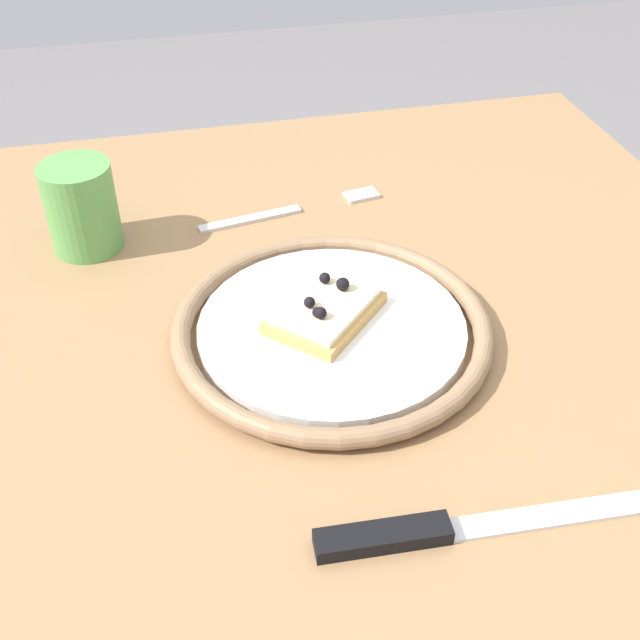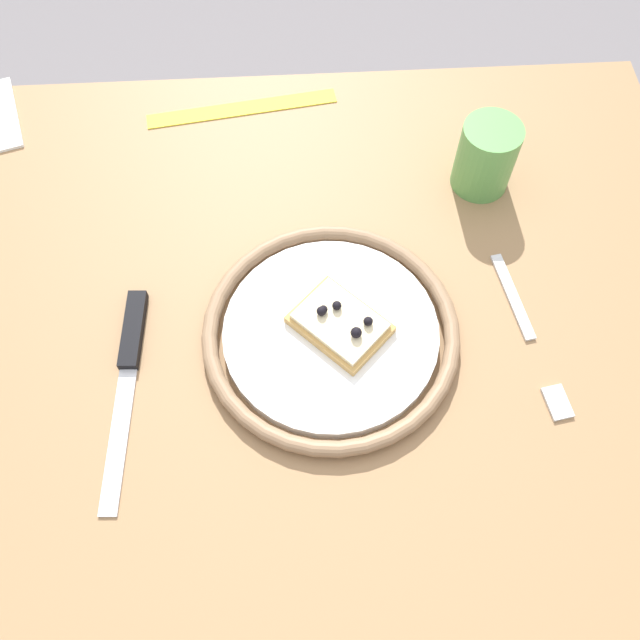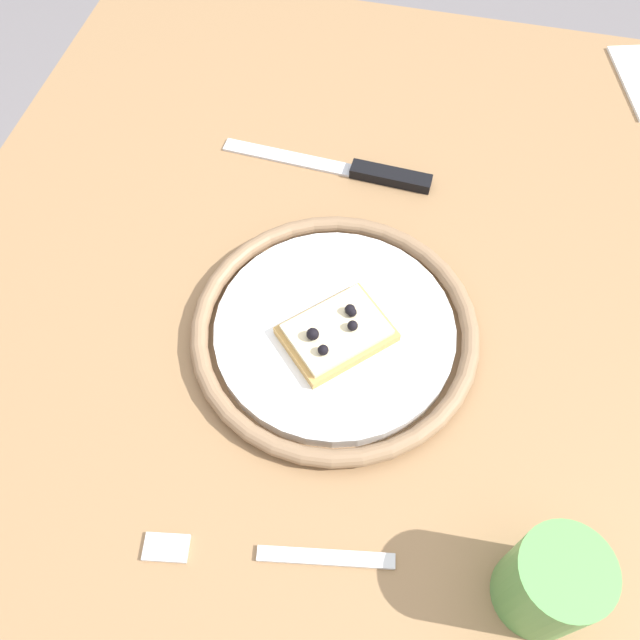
{
  "view_description": "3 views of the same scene",
  "coord_description": "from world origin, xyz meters",
  "px_view_note": "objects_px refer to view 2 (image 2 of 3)",
  "views": [
    {
      "loc": [
        0.46,
        -0.14,
        1.18
      ],
      "look_at": [
        -0.04,
        -0.03,
        0.77
      ],
      "focal_mm": 44.47,
      "sensor_mm": 36.0,
      "label": 1
    },
    {
      "loc": [
        -0.02,
        0.32,
        1.39
      ],
      "look_at": [
        -0.04,
        -0.02,
        0.77
      ],
      "focal_mm": 38.41,
      "sensor_mm": 36.0,
      "label": 2
    },
    {
      "loc": [
        -0.37,
        -0.08,
        1.3
      ],
      "look_at": [
        -0.05,
        -0.0,
        0.76
      ],
      "focal_mm": 38.07,
      "sensor_mm": 36.0,
      "label": 3
    }
  ],
  "objects_px": {
    "plate": "(331,333)",
    "knife": "(129,358)",
    "cup": "(486,157)",
    "dining_table": "(291,389)",
    "pizza_slice_near": "(340,323)",
    "measuring_tape": "(242,109)",
    "fork": "(529,334)"
  },
  "relations": [
    {
      "from": "plate",
      "to": "knife",
      "type": "xyz_separation_m",
      "value": [
        0.21,
        0.02,
        -0.0
      ]
    },
    {
      "from": "pizza_slice_near",
      "to": "measuring_tape",
      "type": "bearing_deg",
      "value": -72.86
    },
    {
      "from": "cup",
      "to": "dining_table",
      "type": "bearing_deg",
      "value": 42.16
    },
    {
      "from": "dining_table",
      "to": "cup",
      "type": "height_order",
      "value": "cup"
    },
    {
      "from": "fork",
      "to": "pizza_slice_near",
      "type": "bearing_deg",
      "value": -3.84
    },
    {
      "from": "dining_table",
      "to": "plate",
      "type": "xyz_separation_m",
      "value": [
        -0.05,
        -0.02,
        0.11
      ]
    },
    {
      "from": "pizza_slice_near",
      "to": "measuring_tape",
      "type": "xyz_separation_m",
      "value": [
        0.1,
        -0.33,
        -0.02
      ]
    },
    {
      "from": "dining_table",
      "to": "cup",
      "type": "xyz_separation_m",
      "value": [
        -0.24,
        -0.22,
        0.15
      ]
    },
    {
      "from": "pizza_slice_near",
      "to": "cup",
      "type": "distance_m",
      "value": 0.27
    },
    {
      "from": "dining_table",
      "to": "pizza_slice_near",
      "type": "height_order",
      "value": "pizza_slice_near"
    },
    {
      "from": "knife",
      "to": "fork",
      "type": "bearing_deg",
      "value": -179.24
    },
    {
      "from": "measuring_tape",
      "to": "dining_table",
      "type": "bearing_deg",
      "value": 89.52
    },
    {
      "from": "pizza_slice_near",
      "to": "measuring_tape",
      "type": "distance_m",
      "value": 0.35
    },
    {
      "from": "fork",
      "to": "cup",
      "type": "distance_m",
      "value": 0.22
    },
    {
      "from": "dining_table",
      "to": "measuring_tape",
      "type": "xyz_separation_m",
      "value": [
        0.05,
        -0.35,
        0.1
      ]
    },
    {
      "from": "measuring_tape",
      "to": "plate",
      "type": "bearing_deg",
      "value": 97.42
    },
    {
      "from": "dining_table",
      "to": "knife",
      "type": "height_order",
      "value": "knife"
    },
    {
      "from": "plate",
      "to": "knife",
      "type": "relative_size",
      "value": 1.13
    },
    {
      "from": "plate",
      "to": "fork",
      "type": "relative_size",
      "value": 1.35
    },
    {
      "from": "plate",
      "to": "fork",
      "type": "bearing_deg",
      "value": 177.36
    },
    {
      "from": "plate",
      "to": "knife",
      "type": "height_order",
      "value": "plate"
    },
    {
      "from": "dining_table",
      "to": "pizza_slice_near",
      "type": "distance_m",
      "value": 0.14
    },
    {
      "from": "plate",
      "to": "pizza_slice_near",
      "type": "distance_m",
      "value": 0.02
    },
    {
      "from": "dining_table",
      "to": "plate",
      "type": "height_order",
      "value": "plate"
    },
    {
      "from": "fork",
      "to": "measuring_tape",
      "type": "height_order",
      "value": "fork"
    },
    {
      "from": "measuring_tape",
      "to": "fork",
      "type": "bearing_deg",
      "value": 123.15
    },
    {
      "from": "dining_table",
      "to": "plate",
      "type": "relative_size",
      "value": 3.53
    },
    {
      "from": "pizza_slice_near",
      "to": "fork",
      "type": "bearing_deg",
      "value": 176.16
    },
    {
      "from": "dining_table",
      "to": "pizza_slice_near",
      "type": "xyz_separation_m",
      "value": [
        -0.06,
        -0.02,
        0.12
      ]
    },
    {
      "from": "knife",
      "to": "measuring_tape",
      "type": "relative_size",
      "value": 0.98
    },
    {
      "from": "pizza_slice_near",
      "to": "knife",
      "type": "xyz_separation_m",
      "value": [
        0.22,
        0.02,
        -0.02
      ]
    },
    {
      "from": "pizza_slice_near",
      "to": "measuring_tape",
      "type": "relative_size",
      "value": 0.47
    }
  ]
}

